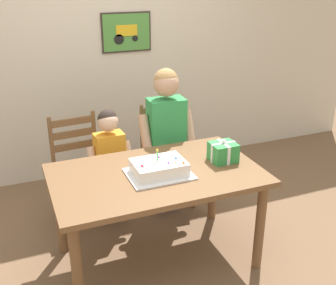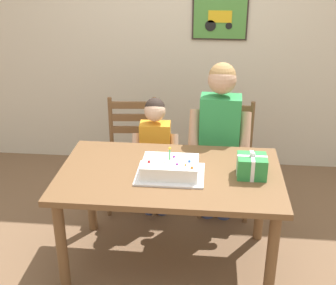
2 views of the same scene
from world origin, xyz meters
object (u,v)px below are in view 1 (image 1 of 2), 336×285
(chair_left, at_px, (80,169))
(child_younger, at_px, (110,156))
(dining_table, at_px, (157,185))
(gift_box_red_large, at_px, (223,152))
(chair_right, at_px, (166,154))
(birthday_cake, at_px, (159,169))
(child_older, at_px, (166,128))

(chair_left, distance_m, child_younger, 0.33)
(dining_table, xyz_separation_m, gift_box_red_large, (0.53, 0.00, 0.17))
(dining_table, height_order, chair_left, chair_left)
(chair_right, bearing_deg, gift_box_red_large, -81.04)
(gift_box_red_large, bearing_deg, chair_right, 98.96)
(birthday_cake, relative_size, child_older, 0.33)
(birthday_cake, bearing_deg, dining_table, 98.23)
(child_older, bearing_deg, child_younger, 179.93)
(chair_right, bearing_deg, child_older, -111.00)
(gift_box_red_large, bearing_deg, chair_left, 138.69)
(birthday_cake, height_order, chair_left, birthday_cake)
(child_older, bearing_deg, dining_table, -117.43)
(chair_right, xyz_separation_m, child_older, (-0.07, -0.19, 0.34))
(chair_left, distance_m, child_older, 0.82)
(chair_left, xyz_separation_m, child_younger, (0.22, -0.19, 0.16))
(birthday_cake, xyz_separation_m, child_younger, (-0.18, 0.67, -0.16))
(birthday_cake, xyz_separation_m, chair_right, (0.39, 0.86, -0.32))
(birthday_cake, relative_size, gift_box_red_large, 2.29)
(birthday_cake, bearing_deg, gift_box_red_large, 4.59)
(chair_left, xyz_separation_m, chair_right, (0.80, 0.00, 0.00))
(child_older, height_order, child_younger, child_older)
(dining_table, xyz_separation_m, chair_right, (0.40, 0.82, -0.17))
(chair_left, bearing_deg, child_older, -14.38)
(dining_table, height_order, child_older, child_older)
(dining_table, relative_size, chair_right, 1.60)
(birthday_cake, xyz_separation_m, child_older, (0.32, 0.67, 0.02))
(gift_box_red_large, relative_size, child_younger, 0.19)
(dining_table, bearing_deg, birthday_cake, -81.77)
(child_younger, bearing_deg, chair_right, 17.89)
(birthday_cake, distance_m, chair_left, 1.00)
(gift_box_red_large, bearing_deg, child_older, 107.66)
(dining_table, xyz_separation_m, chair_left, (-0.40, 0.82, -0.17))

